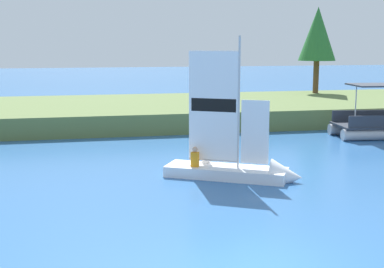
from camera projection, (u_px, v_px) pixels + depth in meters
shore_bank at (141, 112)px, 34.30m from camera, size 80.00×11.88×1.15m
shoreline_tree_centre at (318, 34)px, 40.06m from camera, size 2.79×2.79×6.43m
sailboat at (247, 169)px, 19.54m from camera, size 5.01×3.60×5.60m
pontoon_boat at (382, 124)px, 28.32m from camera, size 5.29×2.89×2.80m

